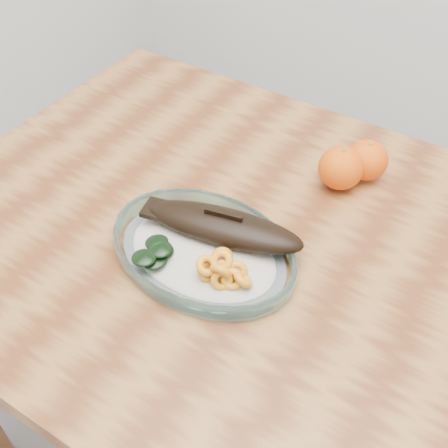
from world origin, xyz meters
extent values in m
cube|color=brown|center=(0.00, 0.00, 0.73)|extent=(1.20, 0.80, 0.04)
cylinder|color=brown|center=(-0.54, 0.34, 0.35)|extent=(0.06, 0.06, 0.71)
ellipsoid|color=white|center=(-0.10, -0.07, 0.76)|extent=(0.56, 0.41, 0.01)
torus|color=#8BD2D7|center=(-0.10, -0.07, 0.77)|extent=(0.56, 0.56, 0.03)
ellipsoid|color=white|center=(-0.10, -0.07, 0.77)|extent=(0.50, 0.36, 0.02)
ellipsoid|color=black|center=(-0.09, -0.03, 0.80)|extent=(0.26, 0.13, 0.04)
ellipsoid|color=black|center=(-0.09, -0.03, 0.79)|extent=(0.22, 0.10, 0.02)
cube|color=black|center=(-0.19, -0.05, 0.80)|extent=(0.06, 0.05, 0.01)
cube|color=black|center=(-0.09, -0.03, 0.82)|extent=(0.06, 0.02, 0.02)
torus|color=orange|center=(-0.06, -0.08, 0.79)|extent=(0.04, 0.03, 0.04)
torus|color=orange|center=(-0.04, -0.11, 0.79)|extent=(0.04, 0.04, 0.04)
torus|color=orange|center=(-0.03, -0.09, 0.79)|extent=(0.04, 0.04, 0.04)
torus|color=orange|center=(-0.06, -0.11, 0.79)|extent=(0.04, 0.05, 0.04)
torus|color=orange|center=(-0.05, -0.10, 0.79)|extent=(0.04, 0.04, 0.03)
torus|color=orange|center=(-0.01, -0.10, 0.79)|extent=(0.04, 0.04, 0.04)
torus|color=orange|center=(-0.03, -0.10, 0.79)|extent=(0.04, 0.03, 0.04)
torus|color=orange|center=(-0.05, -0.09, 0.81)|extent=(0.05, 0.05, 0.03)
torus|color=orange|center=(-0.04, -0.11, 0.81)|extent=(0.04, 0.03, 0.04)
torus|color=orange|center=(-0.06, -0.11, 0.81)|extent=(0.04, 0.05, 0.03)
ellipsoid|color=black|center=(-0.15, -0.11, 0.79)|extent=(0.04, 0.04, 0.01)
ellipsoid|color=black|center=(-0.14, -0.13, 0.79)|extent=(0.05, 0.05, 0.01)
ellipsoid|color=black|center=(-0.14, -0.11, 0.79)|extent=(0.04, 0.04, 0.01)
ellipsoid|color=black|center=(-0.15, -0.14, 0.80)|extent=(0.05, 0.05, 0.01)
ellipsoid|color=black|center=(-0.14, -0.12, 0.80)|extent=(0.04, 0.04, 0.01)
ellipsoid|color=black|center=(-0.15, -0.11, 0.80)|extent=(0.05, 0.05, 0.01)
sphere|color=#FF4105|center=(0.01, 0.19, 0.79)|extent=(0.08, 0.08, 0.08)
sphere|color=#FF4105|center=(0.04, 0.24, 0.79)|extent=(0.07, 0.07, 0.07)
camera|label=1|loc=(0.24, -0.54, 1.39)|focal=45.00mm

